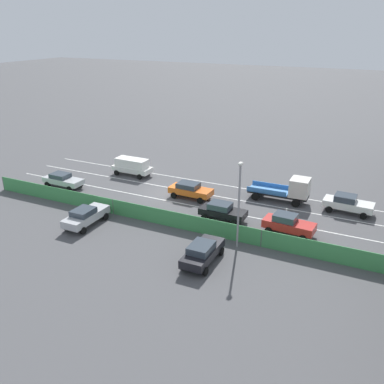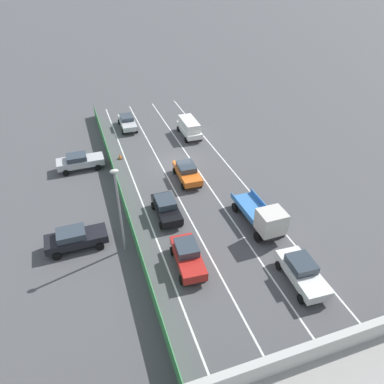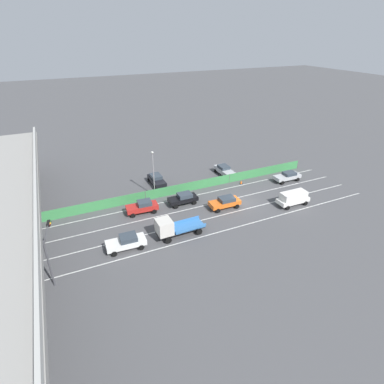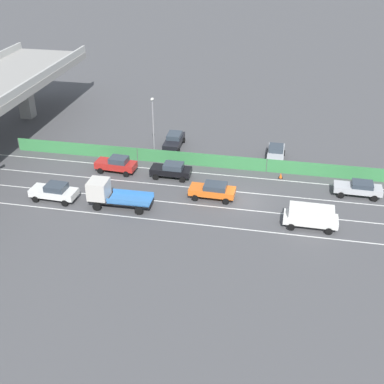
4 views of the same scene
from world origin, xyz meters
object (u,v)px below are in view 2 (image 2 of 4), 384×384
at_px(car_taxi_orange, 187,172).
at_px(parked_wagon_silver, 80,161).
at_px(car_sedan_red, 188,255).
at_px(car_van_white, 189,127).
at_px(car_sedan_silver, 127,122).
at_px(flatbed_truck_blue, 265,218).
at_px(traffic_cone, 120,156).
at_px(car_sedan_black, 166,207).
at_px(street_lamp, 119,204).
at_px(parked_sedan_dark, 75,238).
at_px(car_sedan_white, 302,272).

relative_size(car_taxi_orange, parked_wagon_silver, 0.96).
bearing_deg(car_sedan_red, car_taxi_orange, -108.04).
distance_m(car_van_white, car_sedan_silver, 8.12).
height_order(car_taxi_orange, flatbed_truck_blue, flatbed_truck_blue).
distance_m(parked_wagon_silver, traffic_cone, 4.32).
bearing_deg(car_van_white, car_sedan_black, 64.37).
bearing_deg(street_lamp, flatbed_truck_blue, 172.27).
xyz_separation_m(street_lamp, traffic_cone, (-2.03, -14.23, -4.04)).
xyz_separation_m(car_sedan_silver, car_taxi_orange, (-3.31, 13.92, 0.04)).
bearing_deg(car_van_white, parked_sedan_dark, 47.55).
bearing_deg(parked_wagon_silver, parked_sedan_dark, 83.89).
xyz_separation_m(car_taxi_orange, parked_wagon_silver, (9.76, -5.50, 0.01)).
distance_m(car_sedan_black, car_van_white, 15.79).
height_order(car_taxi_orange, traffic_cone, car_taxi_orange).
bearing_deg(flatbed_truck_blue, traffic_cone, -60.36).
bearing_deg(traffic_cone, car_van_white, -161.45).
xyz_separation_m(car_sedan_red, flatbed_truck_blue, (-6.96, -1.59, 0.39)).
relative_size(car_sedan_black, parked_sedan_dark, 0.91).
bearing_deg(parked_wagon_silver, flatbed_truck_blue, 131.36).
height_order(car_sedan_red, street_lamp, street_lamp).
height_order(car_sedan_red, flatbed_truck_blue, flatbed_truck_blue).
bearing_deg(street_lamp, traffic_cone, -98.14).
xyz_separation_m(car_sedan_black, flatbed_truck_blue, (-6.85, 4.47, 0.43)).
bearing_deg(car_sedan_red, parked_wagon_silver, -69.48).
distance_m(car_sedan_black, parked_sedan_dark, 7.71).
bearing_deg(car_sedan_red, car_van_white, -108.87).
relative_size(car_taxi_orange, flatbed_truck_blue, 0.74).
distance_m(car_van_white, parked_wagon_silver, 13.65).
bearing_deg(car_sedan_white, car_sedan_silver, -77.12).
distance_m(car_sedan_red, car_van_white, 21.45).
xyz_separation_m(car_sedan_silver, street_lamp, (4.29, 21.86, 3.47)).
distance_m(car_sedan_red, flatbed_truck_blue, 7.15).
bearing_deg(parked_wagon_silver, street_lamp, 99.15).
bearing_deg(car_van_white, parked_wagon_silver, 16.10).
height_order(flatbed_truck_blue, traffic_cone, flatbed_truck_blue).
distance_m(car_taxi_orange, parked_sedan_dark, 12.79).
xyz_separation_m(car_sedan_red, parked_wagon_silver, (6.18, -16.51, -0.03)).
height_order(car_sedan_red, parked_sedan_dark, car_sedan_red).
height_order(car_sedan_white, flatbed_truck_blue, flatbed_truck_blue).
relative_size(car_van_white, parked_wagon_silver, 1.02).
height_order(car_sedan_red, traffic_cone, car_sedan_red).
relative_size(car_sedan_red, car_sedan_silver, 0.95).
distance_m(car_sedan_white, traffic_cone, 23.05).
bearing_deg(car_sedan_white, flatbed_truck_blue, -90.76).
bearing_deg(car_taxi_orange, street_lamp, 46.22).
xyz_separation_m(car_van_white, car_taxi_orange, (3.35, 9.29, -0.27)).
xyz_separation_m(car_sedan_white, traffic_cone, (8.87, -21.26, -0.64)).
bearing_deg(car_van_white, car_sedan_silver, -34.85).
relative_size(car_van_white, street_lamp, 0.67).
xyz_separation_m(car_sedan_black, car_taxi_orange, (-3.48, -4.95, -0.01)).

